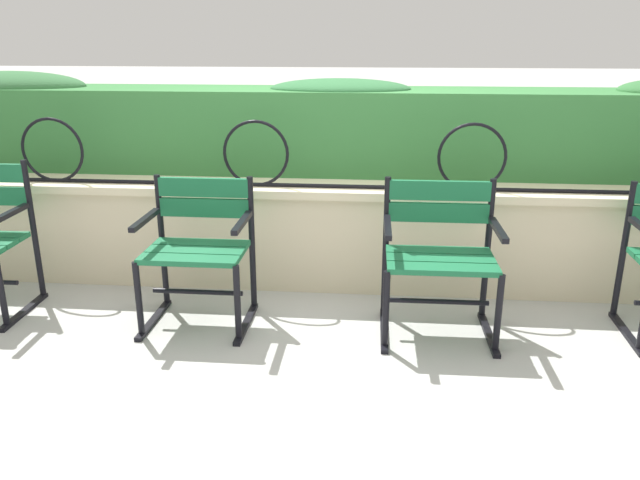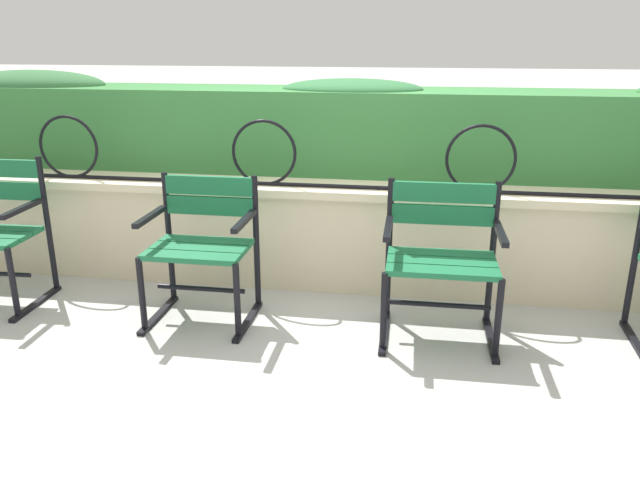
# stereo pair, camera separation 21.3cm
# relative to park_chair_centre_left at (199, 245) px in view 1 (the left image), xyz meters

# --- Properties ---
(ground_plane) EXTENTS (60.00, 60.00, 0.00)m
(ground_plane) POSITION_rel_park_chair_centre_left_xyz_m (0.71, -0.19, -0.45)
(ground_plane) COLOR #ADADA8
(stone_wall) EXTENTS (7.80, 0.41, 0.68)m
(stone_wall) POSITION_rel_park_chair_centre_left_xyz_m (0.71, 0.61, -0.11)
(stone_wall) COLOR beige
(stone_wall) RESTS_ON ground
(iron_arch_fence) EXTENTS (7.25, 0.02, 0.42)m
(iron_arch_fence) POSITION_rel_park_chair_centre_left_xyz_m (0.33, 0.54, 0.39)
(iron_arch_fence) COLOR black
(iron_arch_fence) RESTS_ON stone_wall
(hedge_row) EXTENTS (7.64, 0.61, 0.67)m
(hedge_row) POSITION_rel_park_chair_centre_left_xyz_m (0.65, 1.09, 0.53)
(hedge_row) COLOR #387A3D
(hedge_row) RESTS_ON stone_wall
(park_chair_centre_left) EXTENTS (0.59, 0.52, 0.82)m
(park_chair_centre_left) POSITION_rel_park_chair_centre_left_xyz_m (0.00, 0.00, 0.00)
(park_chair_centre_left) COLOR #19663D
(park_chair_centre_left) RESTS_ON ground
(park_chair_centre_right) EXTENTS (0.62, 0.53, 0.84)m
(park_chair_centre_right) POSITION_rel_park_chair_centre_left_xyz_m (1.35, -0.01, 0.01)
(park_chair_centre_right) COLOR #19663D
(park_chair_centre_right) RESTS_ON ground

